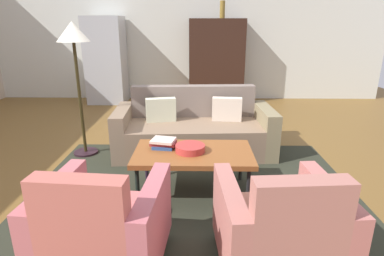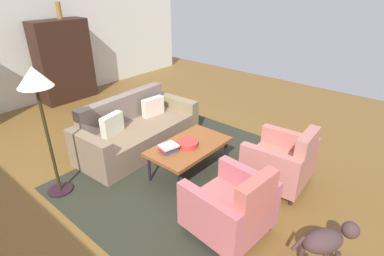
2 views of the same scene
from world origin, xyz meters
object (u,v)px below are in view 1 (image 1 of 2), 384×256
Objects in this scene: book_stack at (163,143)px; floor_lamp at (74,45)px; armchair_left at (102,231)px; fruit_bowl at (190,148)px; couch at (194,130)px; refrigerator at (106,60)px; cabinet at (216,61)px; armchair_right at (280,233)px; coffee_table at (193,155)px; vase_tall at (222,10)px.

floor_lamp reaches higher than book_stack.
armchair_left is 1.31m from fruit_bowl.
couch is 7.68× the size of book_stack.
cabinet is at bearing 2.47° from refrigerator.
armchair_right is (0.61, -2.35, 0.06)m from couch.
cabinet reaches higher than armchair_right.
cabinet is (0.46, 4.18, 0.48)m from coffee_table.
armchair_right is at bearing -62.58° from coffee_table.
cabinet is 1.05× the size of floor_lamp.
cabinet is 1.08m from vase_tall.
cabinet reaches higher than couch.
vase_tall is at bearing 86.19° from armchair_right.
cabinet is (0.77, 4.08, 0.39)m from book_stack.
armchair_left is (-0.61, -1.17, -0.07)m from coffee_table.
cabinet is at bearing 58.38° from floor_lamp.
couch is 1.89m from floor_lamp.
coffee_table is 4.23m from cabinet.
book_stack is at bearing 81.54° from armchair_left.
fruit_bowl reaches higher than coffee_table.
coffee_table is 3.97× the size of fruit_bowl.
couch is at bearing 88.75° from fruit_bowl.
coffee_table is 2.08m from floor_lamp.
armchair_right is 2.91× the size of fruit_bowl.
book_stack is (0.29, 1.26, 0.16)m from armchair_left.
refrigerator is at bearing 115.42° from fruit_bowl.
fruit_bowl is 0.30m from book_stack.
coffee_table is at bearing 87.04° from couch.
fruit_bowl is 0.16× the size of refrigerator.
armchair_right is 0.48× the size of refrigerator.
armchair_left is 5.45m from refrigerator.
coffee_table is 0.65× the size of refrigerator.
cabinet is (1.06, 5.35, 0.56)m from armchair_left.
fruit_bowl is at bearing -98.01° from vase_tall.
armchair_left reaches higher than couch.
armchair_left is at bearing -101.23° from cabinet.
floor_lamp is (-1.17, 0.93, 0.94)m from book_stack.
fruit_bowl is at bearing 85.55° from couch.
floor_lamp is at bearing -122.96° from vase_tall.
floor_lamp is (-1.49, 1.03, 1.03)m from coffee_table.
fruit_bowl is 4.23m from cabinet.
couch is 1.20m from fruit_bowl.
couch is 3.48m from vase_tall.
couch is 3.55m from refrigerator.
book_stack is 0.16× the size of cabinet.
armchair_left is at bearing -75.43° from refrigerator.
fruit_bowl is (0.57, 1.17, 0.15)m from armchair_left.
armchair_left is 0.49× the size of cabinet.
armchair_left is 3.15× the size of book_stack.
vase_tall is at bearing 82.34° from armchair_left.
book_stack is 1.77m from floor_lamp.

